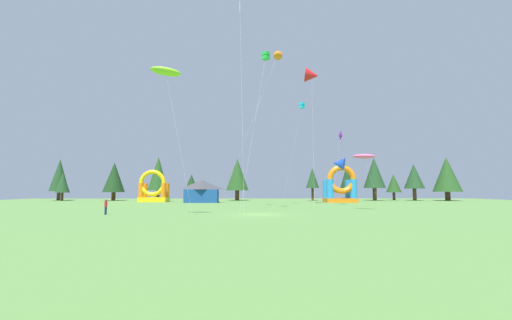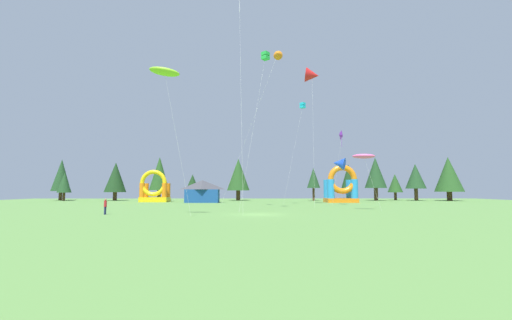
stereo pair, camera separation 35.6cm
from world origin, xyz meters
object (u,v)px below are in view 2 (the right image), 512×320
object	(u,v)px
kite_pink_parafoil	(364,156)
festival_tent	(202,191)
kite_cyan_box	(303,106)
kite_orange_delta	(278,54)
inflatable_red_slide	(341,188)
inflatable_orange_dome	(154,191)
kite_red_delta	(312,75)
kite_lime_parafoil	(164,72)
kite_purple_diamond	(342,136)
kite_green_box	(265,56)
kite_blue_delta	(339,163)
person_left_edge	(105,205)

from	to	relation	value
kite_pink_parafoil	festival_tent	xyz separation A→B (m)	(-22.84, 24.26, -4.32)
kite_cyan_box	festival_tent	distance (m)	25.20
kite_orange_delta	inflatable_red_slide	xyz separation A→B (m)	(12.99, 14.84, -20.16)
kite_cyan_box	inflatable_orange_dome	xyz separation A→B (m)	(-28.98, 3.05, -16.32)
kite_red_delta	kite_lime_parafoil	size ratio (longest dim) A/B	1.59
kite_purple_diamond	inflatable_red_slide	distance (m)	14.96
kite_orange_delta	inflatable_orange_dome	world-z (taller)	kite_orange_delta
kite_red_delta	kite_orange_delta	distance (m)	7.05
kite_purple_diamond	inflatable_orange_dome	bearing A→B (deg)	155.77
kite_red_delta	festival_tent	world-z (taller)	kite_red_delta
kite_green_box	kite_cyan_box	distance (m)	24.92
kite_pink_parafoil	kite_orange_delta	world-z (taller)	kite_orange_delta
kite_pink_parafoil	kite_blue_delta	bearing A→B (deg)	87.56
person_left_edge	inflatable_orange_dome	world-z (taller)	inflatable_orange_dome
person_left_edge	kite_cyan_box	bearing A→B (deg)	-15.65
kite_blue_delta	kite_orange_delta	world-z (taller)	kite_orange_delta
kite_orange_delta	person_left_edge	distance (m)	32.79
kite_lime_parafoil	inflatable_red_slide	world-z (taller)	kite_lime_parafoil
kite_pink_parafoil	inflatable_red_slide	xyz separation A→B (m)	(3.44, 24.47, -3.74)
kite_pink_parafoil	kite_orange_delta	distance (m)	21.30
person_left_edge	kite_pink_parafoil	bearing A→B (deg)	-54.34
kite_cyan_box	person_left_edge	size ratio (longest dim) A/B	12.21
kite_orange_delta	festival_tent	size ratio (longest dim) A/B	3.83
kite_pink_parafoil	festival_tent	distance (m)	33.59
kite_green_box	kite_cyan_box	bearing A→B (deg)	71.36
kite_green_box	inflatable_orange_dome	world-z (taller)	kite_green_box
kite_purple_diamond	kite_pink_parafoil	bearing A→B (deg)	-92.94
kite_pink_parafoil	inflatable_red_slide	size ratio (longest dim) A/B	0.96
kite_red_delta	inflatable_red_slide	xyz separation A→B (m)	(7.20, 11.38, -18.10)
kite_pink_parafoil	inflatable_red_slide	bearing A→B (deg)	82.00
kite_green_box	kite_orange_delta	world-z (taller)	kite_orange_delta
kite_lime_parafoil	kite_blue_delta	size ratio (longest dim) A/B	1.79
kite_green_box	inflatable_red_slide	distance (m)	32.64
kite_red_delta	kite_purple_diamond	size ratio (longest dim) A/B	1.94
kite_purple_diamond	kite_orange_delta	distance (m)	16.00
kite_pink_parafoil	inflatable_orange_dome	size ratio (longest dim) A/B	1.08
kite_cyan_box	person_left_edge	xyz separation A→B (m)	(-24.05, -30.70, -17.63)
inflatable_red_slide	kite_orange_delta	bearing A→B (deg)	-131.20
kite_red_delta	kite_blue_delta	xyz separation A→B (m)	(4.38, 1.41, -14.14)
kite_pink_parafoil	kite_purple_diamond	size ratio (longest dim) A/B	0.60
kite_green_box	person_left_edge	distance (m)	25.17
inflatable_red_slide	kite_blue_delta	bearing A→B (deg)	-105.81
kite_cyan_box	inflatable_red_slide	world-z (taller)	kite_cyan_box
kite_purple_diamond	kite_orange_delta	world-z (taller)	kite_orange_delta
festival_tent	kite_red_delta	bearing A→B (deg)	-30.35
kite_blue_delta	inflatable_orange_dome	world-z (taller)	kite_blue_delta
kite_blue_delta	inflatable_orange_dome	distance (m)	35.96
kite_purple_diamond	kite_lime_parafoil	distance (m)	31.34
kite_red_delta	festival_tent	size ratio (longest dim) A/B	3.58
kite_orange_delta	inflatable_orange_dome	distance (m)	35.66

